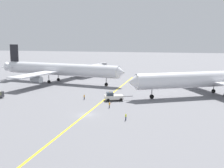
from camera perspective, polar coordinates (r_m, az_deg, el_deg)
ground_plane at (r=72.79m, az=-4.97°, el=-5.96°), size 600.00×600.00×0.00m
taxiway_stripe at (r=82.12m, az=-2.94°, el=-4.20°), size 0.80×120.00×0.01m
airliner_at_gate_left at (r=124.23m, az=-10.17°, el=2.78°), size 57.53×49.94×15.65m
airliner_being_pushed at (r=100.68m, az=18.90°, el=0.90°), size 51.77×36.61×16.90m
pushback_tug at (r=88.20m, az=0.22°, el=-2.46°), size 8.56×4.78×2.81m
ground_crew_ramp_agent_by_cones at (r=79.33m, az=-0.51°, el=-4.06°), size 0.50×0.36×1.56m
ground_crew_wing_walker_right at (r=67.76m, az=2.70°, el=-6.36°), size 0.36×0.36×1.59m
ground_crew_marshaller_foreground at (r=89.90m, az=-5.42°, el=-2.52°), size 0.36×0.46×1.58m
jet_bridge at (r=144.01m, az=-3.26°, el=3.24°), size 8.69×19.72×5.96m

